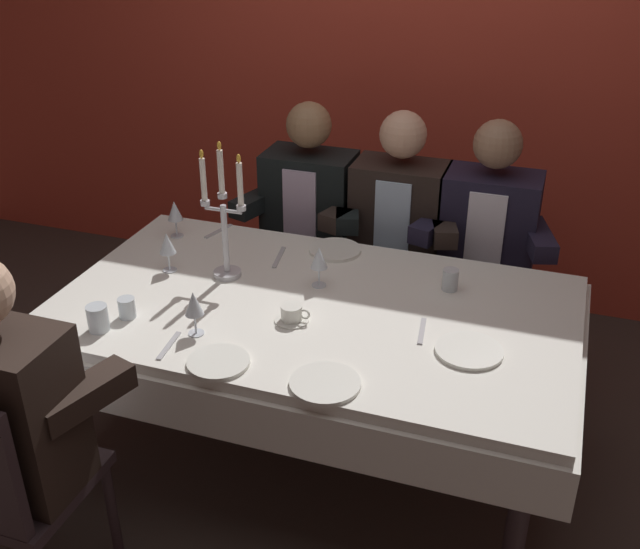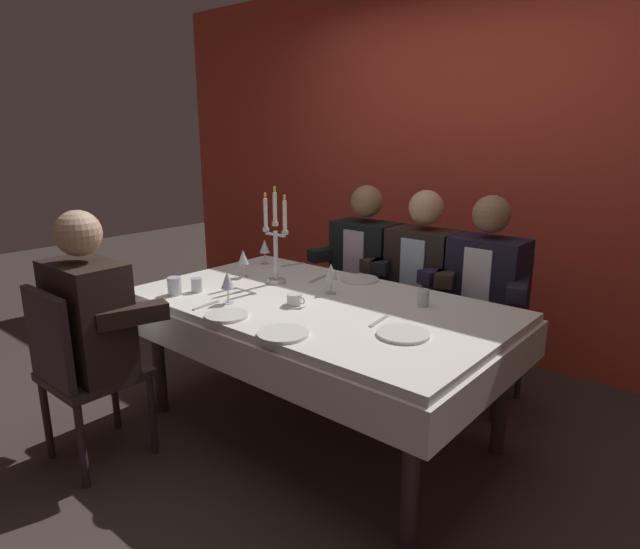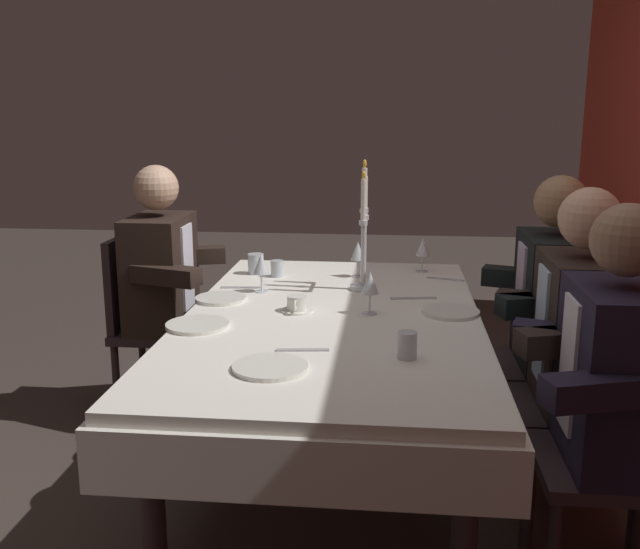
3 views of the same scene
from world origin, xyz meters
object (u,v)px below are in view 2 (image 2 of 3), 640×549
at_px(wine_glass_1, 227,281).
at_px(water_tumbler_0, 423,298).
at_px(wine_glass_2, 243,258).
at_px(water_tumbler_1, 197,285).
at_px(wine_glass_0, 331,273).
at_px(seated_diner_1, 366,261).
at_px(dining_table, 318,322).
at_px(dinner_plate_0, 227,315).
at_px(dinner_plate_3, 283,334).
at_px(coffee_cup_0, 295,300).
at_px(water_tumbler_2, 175,286).
at_px(seated_diner_0, 87,317).
at_px(seated_diner_2, 423,271).
at_px(candelabra, 276,245).
at_px(dinner_plate_2, 403,334).
at_px(dinner_plate_1, 359,279).
at_px(wine_glass_3, 265,247).
at_px(seated_diner_3, 486,283).

distance_m(wine_glass_1, water_tumbler_0, 0.98).
height_order(wine_glass_2, water_tumbler_1, wine_glass_2).
height_order(wine_glass_0, seated_diner_1, seated_diner_1).
distance_m(wine_glass_0, water_tumbler_0, 0.50).
distance_m(dining_table, dinner_plate_0, 0.51).
bearing_deg(dinner_plate_3, coffee_cup_0, 125.77).
xyz_separation_m(water_tumbler_2, seated_diner_0, (-0.02, -0.47, -0.05)).
bearing_deg(seated_diner_2, candelabra, -122.65).
bearing_deg(dining_table, dinner_plate_2, -12.61).
bearing_deg(dinner_plate_2, water_tumbler_2, -167.33).
xyz_separation_m(dinner_plate_1, wine_glass_0, (0.03, -0.30, 0.11)).
bearing_deg(wine_glass_3, wine_glass_1, -56.91).
bearing_deg(dinner_plate_3, wine_glass_0, 110.78).
bearing_deg(water_tumbler_1, wine_glass_3, 103.87).
height_order(dinner_plate_2, water_tumbler_0, water_tumbler_0).
height_order(water_tumbler_1, seated_diner_3, seated_diner_3).
relative_size(dinner_plate_2, wine_glass_2, 1.38).
relative_size(wine_glass_0, water_tumbler_0, 1.94).
distance_m(water_tumbler_1, seated_diner_1, 1.22).
xyz_separation_m(wine_glass_0, seated_diner_0, (-0.64, -1.03, -0.12)).
height_order(wine_glass_1, seated_diner_3, seated_diner_3).
height_order(wine_glass_1, wine_glass_3, same).
xyz_separation_m(dinner_plate_0, wine_glass_0, (0.14, 0.60, 0.11)).
distance_m(seated_diner_0, seated_diner_1, 1.80).
bearing_deg(wine_glass_1, seated_diner_0, -122.19).
bearing_deg(wine_glass_3, coffee_cup_0, -34.37).
height_order(dining_table, seated_diner_3, seated_diner_3).
bearing_deg(water_tumbler_0, dinner_plate_1, 161.68).
xyz_separation_m(candelabra, coffee_cup_0, (0.36, -0.24, -0.19)).
relative_size(dinner_plate_0, water_tumbler_2, 2.18).
distance_m(dinner_plate_3, wine_glass_3, 1.27).
xyz_separation_m(dinner_plate_1, wine_glass_3, (-0.70, -0.08, 0.11)).
bearing_deg(wine_glass_0, seated_diner_3, 53.85).
height_order(dinner_plate_3, coffee_cup_0, coffee_cup_0).
relative_size(water_tumbler_0, coffee_cup_0, 0.64).
distance_m(dinner_plate_1, wine_glass_0, 0.32).
bearing_deg(seated_diner_1, wine_glass_3, -129.51).
relative_size(dining_table, dinner_plate_3, 8.64).
relative_size(dining_table, seated_diner_0, 1.56).
height_order(dinner_plate_0, wine_glass_3, wine_glass_3).
distance_m(coffee_cup_0, seated_diner_0, 0.98).
bearing_deg(seated_diner_3, dinner_plate_0, -116.74).
xyz_separation_m(candelabra, dinner_plate_2, (0.99, -0.23, -0.21)).
distance_m(dinner_plate_1, seated_diner_3, 0.73).
relative_size(water_tumbler_0, seated_diner_2, 0.07).
bearing_deg(coffee_cup_0, wine_glass_1, -146.38).
distance_m(dinner_plate_2, water_tumbler_2, 1.27).
bearing_deg(candelabra, seated_diner_2, 57.35).
height_order(dining_table, candelabra, candelabra).
relative_size(dining_table, seated_diner_2, 1.56).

